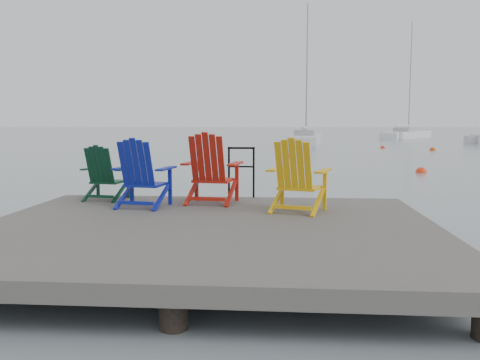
# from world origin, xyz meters

# --- Properties ---
(ground) EXTENTS (400.00, 400.00, 0.00)m
(ground) POSITION_xyz_m (0.00, 0.00, 0.00)
(ground) COLOR slate
(ground) RESTS_ON ground
(dock) EXTENTS (6.00, 5.00, 1.40)m
(dock) POSITION_xyz_m (0.00, 0.00, 0.35)
(dock) COLOR #312F2C
(dock) RESTS_ON ground
(handrail) EXTENTS (0.48, 0.04, 0.90)m
(handrail) POSITION_xyz_m (0.25, 2.45, 1.04)
(handrail) COLOR black
(handrail) RESTS_ON dock
(chair_green) EXTENTS (0.80, 0.75, 0.93)m
(chair_green) POSITION_xyz_m (-2.07, 1.97, 0.97)
(chair_green) COLOR #08301C
(chair_green) RESTS_ON dock
(chair_blue) EXTENTS (0.93, 0.87, 1.06)m
(chair_blue) POSITION_xyz_m (-1.22, 1.27, 1.04)
(chair_blue) COLOR #0D198E
(chair_blue) RESTS_ON dock
(chair_red) EXTENTS (0.99, 0.92, 1.14)m
(chair_red) POSITION_xyz_m (-0.20, 1.73, 1.07)
(chair_red) COLOR #A8170C
(chair_red) RESTS_ON dock
(chair_yellow) EXTENTS (1.01, 0.97, 1.08)m
(chair_yellow) POSITION_xyz_m (1.19, 1.03, 1.04)
(chair_yellow) COLOR #E2A60C
(chair_yellow) RESTS_ON dock
(sailboat_near) EXTENTS (3.24, 8.58, 11.57)m
(sailboat_near) POSITION_xyz_m (2.99, 35.03, 0.36)
(sailboat_near) COLOR silver
(sailboat_near) RESTS_ON ground
(sailboat_mid) EXTENTS (7.65, 9.91, 13.71)m
(sailboat_mid) POSITION_xyz_m (15.78, 54.71, 0.35)
(sailboat_mid) COLOR white
(sailboat_mid) RESTS_ON ground
(buoy_a) EXTENTS (0.40, 0.40, 0.40)m
(buoy_a) POSITION_xyz_m (6.12, 12.54, 0.00)
(buoy_a) COLOR #F6300E
(buoy_a) RESTS_ON ground
(buoy_b) EXTENTS (0.37, 0.37, 0.37)m
(buoy_b) POSITION_xyz_m (1.34, 20.60, 0.00)
(buoy_b) COLOR red
(buoy_b) RESTS_ON ground
(buoy_c) EXTENTS (0.41, 0.41, 0.41)m
(buoy_c) POSITION_xyz_m (11.02, 28.02, 0.00)
(buoy_c) COLOR #CE450C
(buoy_c) RESTS_ON ground
(buoy_d) EXTENTS (0.34, 0.34, 0.34)m
(buoy_d) POSITION_xyz_m (8.31, 30.72, 0.00)
(buoy_d) COLOR red
(buoy_d) RESTS_ON ground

